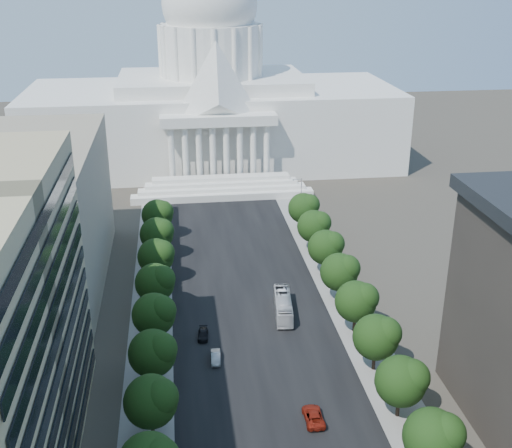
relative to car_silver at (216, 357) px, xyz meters
name	(u,v)px	position (x,y,z in m)	size (l,w,h in m)	color
road_asphalt	(245,291)	(7.82, 24.32, -0.73)	(30.00, 260.00, 0.01)	black
sidewalk_left	(152,297)	(-11.18, 24.32, -0.73)	(8.00, 260.00, 0.02)	gray
sidewalk_right	(335,285)	(26.82, 24.32, -0.73)	(8.00, 260.00, 0.02)	gray
capitol	(212,103)	(7.82, 119.21, 19.28)	(120.00, 56.00, 73.00)	white
office_block_left_far	(4,217)	(-40.18, 34.32, 14.27)	(38.00, 52.00, 30.00)	gray
tree_l_d	(153,400)	(-9.84, -17.87, 5.72)	(7.79, 7.60, 9.97)	#33261C
tree_l_e	(154,352)	(-9.84, -5.87, 5.72)	(7.79, 7.60, 9.97)	#33261C
tree_l_f	(156,313)	(-9.84, 6.13, 5.72)	(7.79, 7.60, 9.97)	#33261C
tree_l_g	(157,282)	(-9.84, 18.13, 5.72)	(7.79, 7.60, 9.97)	#33261C
tree_l_h	(157,255)	(-9.84, 30.13, 5.72)	(7.79, 7.60, 9.97)	#33261C
tree_l_i	(158,233)	(-9.84, 42.13, 5.72)	(7.79, 7.60, 9.97)	#33261C
tree_l_j	(159,214)	(-9.84, 54.13, 5.72)	(7.79, 7.60, 9.97)	#33261C
tree_r_c	(435,436)	(26.16, -29.87, 5.72)	(7.79, 7.60, 9.97)	#33261C
tree_r_d	(403,380)	(26.16, -17.87, 5.72)	(7.79, 7.60, 9.97)	#33261C
tree_r_e	(378,336)	(26.16, -5.87, 5.72)	(7.79, 7.60, 9.97)	#33261C
tree_r_f	(358,300)	(26.16, 6.13, 5.72)	(7.79, 7.60, 9.97)	#33261C
tree_r_g	(341,271)	(26.16, 18.13, 5.72)	(7.79, 7.60, 9.97)	#33261C
tree_r_h	(327,246)	(26.16, 30.13, 5.72)	(7.79, 7.60, 9.97)	#33261C
tree_r_i	(315,225)	(26.16, 42.13, 5.72)	(7.79, 7.60, 9.97)	#33261C
tree_r_j	(305,207)	(26.16, 54.13, 5.72)	(7.79, 7.60, 9.97)	#33261C
streetlight_b	(449,443)	(27.73, -30.68, 5.09)	(2.61, 0.44, 9.00)	gray
streetlight_c	(387,338)	(27.73, -5.68, 5.09)	(2.61, 0.44, 9.00)	gray
streetlight_d	(347,271)	(27.73, 19.32, 5.09)	(2.61, 0.44, 9.00)	gray
streetlight_e	(320,224)	(27.73, 44.32, 5.09)	(2.61, 0.44, 9.00)	gray
streetlight_f	(299,190)	(27.73, 69.32, 5.09)	(2.61, 0.44, 9.00)	gray
car_silver	(216,357)	(0.00, 0.00, 0.00)	(1.55, 4.43, 1.46)	#9A9DA1
car_red	(313,416)	(13.17, -17.20, 0.08)	(2.70, 5.85, 1.62)	maroon
car_dark_b	(203,335)	(-1.74, 7.61, -0.09)	(1.80, 4.44, 1.29)	black
city_bus	(283,306)	(13.99, 14.17, 1.06)	(3.01, 12.87, 3.58)	silver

